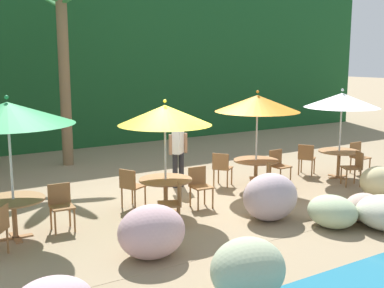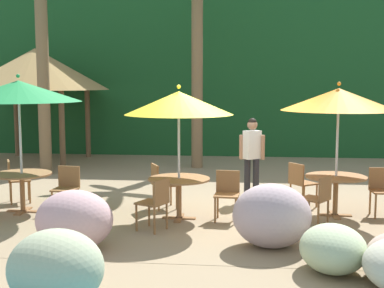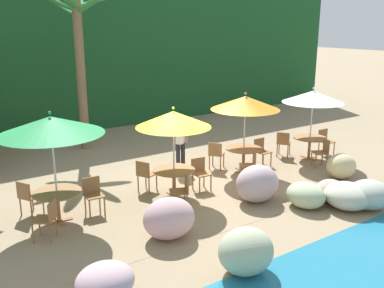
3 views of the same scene
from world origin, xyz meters
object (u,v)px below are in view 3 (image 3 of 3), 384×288
Objects in this scene: dining_table_white at (310,141)px; palm_tree_second at (79,46)px; waiter_in_white at (180,139)px; chair_yellow_seaward at (200,171)px; chair_yellow_inland at (145,173)px; chair_white_left at (322,151)px; umbrella_green at (51,125)px; chair_green_inland at (28,195)px; chair_white_inland at (283,142)px; umbrella_yellow at (173,119)px; chair_yellow_left at (182,189)px; chair_orange_inland at (216,153)px; chair_green_seaward at (93,193)px; dining_table_green at (57,197)px; chair_white_seaward at (325,140)px; umbrella_orange at (245,103)px; chair_green_left at (48,217)px; umbrella_white at (313,97)px; chair_orange_left at (250,164)px; chair_orange_seaward at (261,150)px; dining_table_yellow at (174,174)px; dining_table_orange at (244,152)px.

palm_tree_second reaches higher than dining_table_white.
waiter_in_white is (-4.16, 1.47, 0.37)m from dining_table_white.
dining_table_white is 0.65× the size of waiter_in_white.
chair_yellow_inland is (-1.31, 0.69, 0.00)m from chair_yellow_seaward.
chair_yellow_inland and chair_white_left have the same top height.
chair_yellow_inland is at bearing 11.88° from umbrella_green.
chair_green_inland is 8.36m from chair_white_inland.
dining_table_white is at bearing -43.93° from palm_tree_second.
umbrella_green reaches higher than umbrella_yellow.
umbrella_yellow reaches higher than dining_table_white.
chair_yellow_left is at bearing -90.44° from palm_tree_second.
chair_orange_inland is 1.00× the size of chair_white_left.
chair_yellow_left is 2.99m from waiter_in_white.
chair_yellow_left is (1.86, -1.03, 0.00)m from chair_green_seaward.
dining_table_green is 1.26× the size of chair_white_seaward.
umbrella_orange reaches higher than chair_white_inland.
chair_green_left is 7.66m from palm_tree_second.
umbrella_white is (8.91, -0.68, 1.58)m from chair_green_inland.
chair_orange_left is (5.86, -1.17, 0.00)m from chair_green_inland.
chair_white_inland is (1.25, 0.26, 0.00)m from chair_orange_seaward.
chair_green_inland is 1.00× the size of chair_yellow_seaward.
dining_table_white is at bearing -12.40° from chair_orange_seaward.
chair_green_inland is at bearing 179.79° from chair_white_inland.
chair_yellow_inland is (2.53, 0.53, -0.10)m from dining_table_green.
umbrella_yellow is 5.90m from palm_tree_second.
dining_table_yellow is at bearing -170.36° from chair_orange_seaward.
waiter_in_white reaches higher than chair_orange_inland.
dining_table_orange is 0.20× the size of palm_tree_second.
chair_white_inland is at bearing -12.73° from waiter_in_white.
waiter_in_white is at bearing 19.28° from umbrella_green.
chair_yellow_inland is (2.97, 1.26, 0.00)m from chair_green_left.
chair_yellow_seaward is 1.48m from chair_yellow_inland.
chair_white_left is (2.33, -1.06, -0.10)m from dining_table_orange.
umbrella_green is 8.60m from dining_table_white.
chair_yellow_inland is 0.36× the size of umbrella_white.
chair_green_seaward is 1.75m from chair_yellow_inland.
umbrella_yellow is 1.40× the size of waiter_in_white.
umbrella_white reaches higher than chair_yellow_inland.
dining_table_orange is at bearing -59.77° from palm_tree_second.
chair_yellow_inland is (-0.45, 0.72, -0.10)m from dining_table_yellow.
umbrella_white reaches higher than waiter_in_white.
umbrella_white is (2.65, -0.27, 1.48)m from dining_table_orange.
chair_yellow_left reaches higher than dining_table_yellow.
chair_green_left is 1.00× the size of chair_yellow_left.
dining_table_green is at bearing -168.12° from chair_yellow_inland.
chair_white_inland is (4.90, 0.88, -0.10)m from dining_table_yellow.
chair_orange_seaward is 1.28m from chair_white_inland.
palm_tree_second is (-5.68, 5.47, 3.00)m from dining_table_white.
umbrella_green reaches higher than chair_green_inland.
dining_table_green is 7.92m from chair_white_inland.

